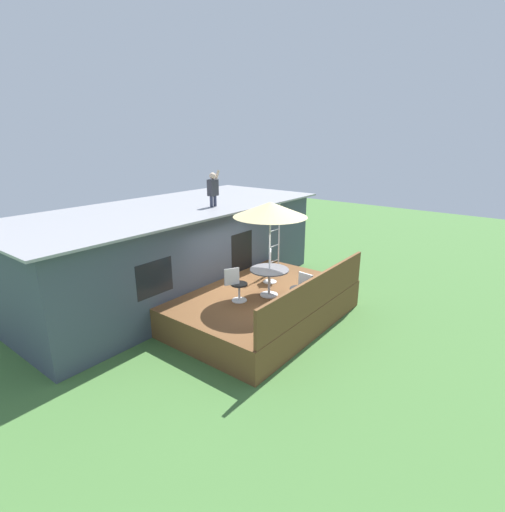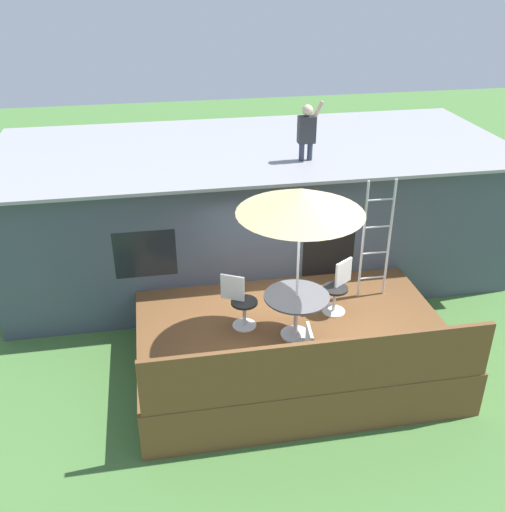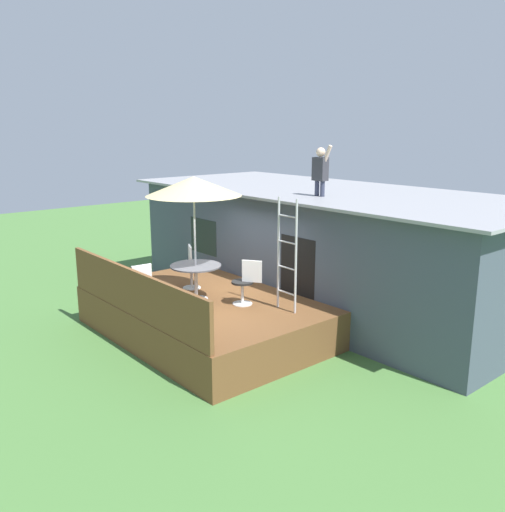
# 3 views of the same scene
# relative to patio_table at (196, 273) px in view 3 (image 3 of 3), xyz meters

# --- Properties ---
(ground_plane) EXTENTS (40.00, 40.00, 0.00)m
(ground_plane) POSITION_rel_patio_table_xyz_m (0.01, 0.24, -1.39)
(ground_plane) COLOR #477538
(house) EXTENTS (10.50, 4.50, 2.80)m
(house) POSITION_rel_patio_table_xyz_m (0.01, 3.84, 0.02)
(house) COLOR #424C5B
(house) RESTS_ON ground
(deck) EXTENTS (5.11, 3.46, 0.80)m
(deck) POSITION_rel_patio_table_xyz_m (0.01, 0.24, -0.99)
(deck) COLOR brown
(deck) RESTS_ON ground
(deck_railing) EXTENTS (5.01, 0.08, 0.90)m
(deck_railing) POSITION_rel_patio_table_xyz_m (0.01, -1.44, -0.14)
(deck_railing) COLOR brown
(deck_railing) RESTS_ON deck
(patio_table) EXTENTS (1.04, 1.04, 0.74)m
(patio_table) POSITION_rel_patio_table_xyz_m (0.00, 0.00, 0.00)
(patio_table) COLOR silver
(patio_table) RESTS_ON deck
(patio_umbrella) EXTENTS (1.90, 1.90, 2.54)m
(patio_umbrella) POSITION_rel_patio_table_xyz_m (0.00, -0.00, 1.76)
(patio_umbrella) COLOR silver
(patio_umbrella) RESTS_ON deck
(step_ladder) EXTENTS (0.52, 0.04, 2.20)m
(step_ladder) POSITION_rel_patio_table_xyz_m (1.65, 0.98, 0.51)
(step_ladder) COLOR silver
(step_ladder) RESTS_ON deck
(person_figure) EXTENTS (0.47, 0.20, 1.11)m
(person_figure) POSITION_rel_patio_table_xyz_m (0.82, 2.76, 2.03)
(person_figure) COLOR #33384C
(person_figure) RESTS_ON house
(patio_chair_left) EXTENTS (0.58, 0.44, 0.92)m
(patio_chair_left) POSITION_rel_patio_table_xyz_m (-0.83, 0.44, -0.13)
(patio_chair_left) COLOR silver
(patio_chair_left) RESTS_ON deck
(patio_chair_right) EXTENTS (0.56, 0.46, 0.92)m
(patio_chair_right) POSITION_rel_patio_table_xyz_m (0.88, 0.60, -0.13)
(patio_chair_right) COLOR silver
(patio_chair_right) RESTS_ON deck
(patio_chair_near) EXTENTS (0.44, 0.62, 0.92)m
(patio_chair_near) POSITION_rel_patio_table_xyz_m (-0.10, -1.04, -0.13)
(patio_chair_near) COLOR silver
(patio_chair_near) RESTS_ON deck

